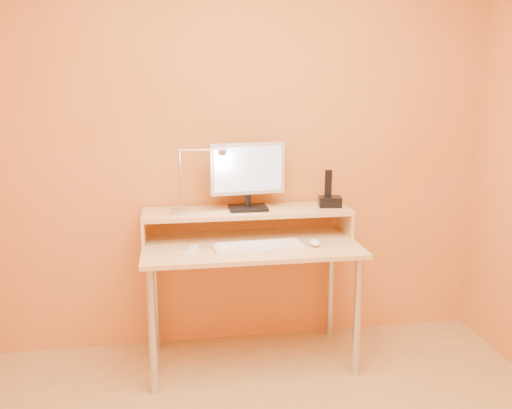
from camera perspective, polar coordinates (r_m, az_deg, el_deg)
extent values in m
cube|color=#D78548|center=(3.21, -1.41, 6.59)|extent=(3.00, 0.04, 2.50)
cylinder|color=silver|center=(2.89, -10.93, -13.13)|extent=(0.04, 0.04, 0.69)
cylinder|color=silver|center=(3.04, 10.71, -11.71)|extent=(0.04, 0.04, 0.69)
cylinder|color=silver|center=(3.34, -10.67, -9.39)|extent=(0.04, 0.04, 0.69)
cylinder|color=silver|center=(3.48, 7.95, -8.38)|extent=(0.04, 0.04, 0.69)
cube|color=#E7C584|center=(3.01, -0.55, -4.39)|extent=(1.20, 0.60, 0.02)
cube|color=#E7C584|center=(3.11, -11.81, -2.58)|extent=(0.02, 0.30, 0.14)
cube|color=#E7C584|center=(3.26, 9.38, -1.74)|extent=(0.02, 0.30, 0.14)
cube|color=#E7C584|center=(3.11, -0.96, -0.76)|extent=(1.20, 0.30, 0.02)
cube|color=black|center=(3.11, -0.86, -0.37)|extent=(0.22, 0.16, 0.02)
cylinder|color=black|center=(3.10, -0.86, 0.42)|extent=(0.04, 0.04, 0.07)
cube|color=silver|center=(3.07, -0.90, 3.83)|extent=(0.43, 0.08, 0.30)
cube|color=black|center=(3.10, -0.96, 3.89)|extent=(0.39, 0.06, 0.25)
cube|color=#C1D3FF|center=(3.06, -0.85, 3.77)|extent=(0.39, 0.05, 0.26)
cylinder|color=silver|center=(3.05, -7.99, -0.69)|extent=(0.10, 0.10, 0.02)
cylinder|color=silver|center=(3.01, -8.09, 2.59)|extent=(0.01, 0.01, 0.33)
cylinder|color=silver|center=(2.99, -5.88, 5.77)|extent=(0.24, 0.01, 0.01)
cylinder|color=silver|center=(3.00, -3.58, 5.55)|extent=(0.04, 0.04, 0.03)
cylinder|color=#FFEAC6|center=(3.01, -3.58, 5.25)|extent=(0.03, 0.03, 0.00)
cube|color=black|center=(3.21, 7.87, 0.31)|extent=(0.14, 0.12, 0.06)
cube|color=black|center=(3.18, 7.67, 2.23)|extent=(0.04, 0.03, 0.16)
cube|color=#1E1EFF|center=(3.17, 8.91, 0.14)|extent=(0.01, 0.00, 0.04)
cube|color=white|center=(2.90, 0.31, -4.57)|extent=(0.49, 0.18, 0.02)
ellipsoid|color=white|center=(2.99, 6.27, -4.01)|extent=(0.07, 0.11, 0.04)
cube|color=white|center=(2.87, -6.93, -4.93)|extent=(0.09, 0.17, 0.02)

